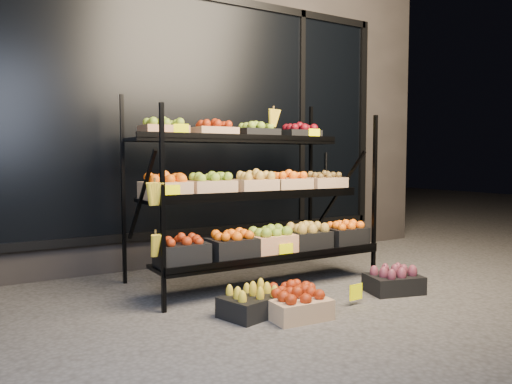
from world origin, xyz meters
TOP-DOWN VIEW (x-y plane):
  - ground at (0.00, 0.00)m, footprint 24.00×24.00m
  - building at (0.00, 2.59)m, footprint 6.00×2.08m
  - display_rack at (-0.01, 0.60)m, footprint 2.18×1.02m
  - tag_floor_b at (0.28, -0.40)m, footprint 0.13×0.01m
  - floor_crate_left at (-0.27, -0.43)m, footprint 0.43×0.33m
  - floor_crate_midleft at (-0.52, -0.21)m, footprint 0.49×0.41m
  - floor_crate_midright at (-0.17, -0.21)m, footprint 0.39×0.31m
  - floor_crate_right at (0.79, -0.29)m, footprint 0.49×0.41m

SIDE VIEW (x-z plane):
  - ground at x=0.00m, z-range 0.00..0.00m
  - tag_floor_b at x=0.28m, z-range 0.00..0.12m
  - floor_crate_midright at x=-0.17m, z-range -0.01..0.18m
  - floor_crate_left at x=-0.27m, z-range -0.01..0.20m
  - floor_crate_midleft at x=-0.52m, z-range -0.01..0.20m
  - floor_crate_right at x=0.79m, z-range -0.01..0.20m
  - display_rack at x=-0.01m, z-range -0.06..1.63m
  - building at x=0.00m, z-range 0.00..3.50m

